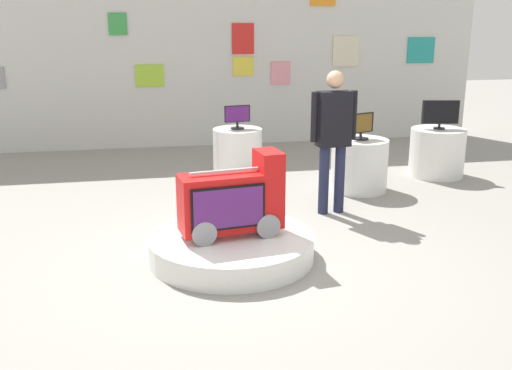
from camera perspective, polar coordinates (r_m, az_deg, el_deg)
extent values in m
plane|color=gray|center=(5.73, 0.61, -7.12)|extent=(30.00, 30.00, 0.00)
cube|color=silver|center=(10.64, -5.38, 12.44)|extent=(10.27, 0.10, 3.22)
cube|color=red|center=(10.66, -1.27, 13.97)|extent=(0.39, 0.02, 0.53)
cube|color=#9ECC33|center=(10.55, -10.25, 10.37)|extent=(0.49, 0.02, 0.38)
cube|color=beige|center=(11.16, 8.67, 12.69)|extent=(0.50, 0.02, 0.55)
cube|color=teal|center=(11.73, 15.66, 12.45)|extent=(0.54, 0.02, 0.47)
cube|color=yellow|center=(10.69, -1.24, 11.41)|extent=(0.37, 0.02, 0.33)
cube|color=green|center=(10.51, -13.24, 14.93)|extent=(0.31, 0.02, 0.37)
cube|color=pink|center=(10.84, 2.39, 10.77)|extent=(0.35, 0.02, 0.41)
cylinder|color=white|center=(5.71, -2.40, -5.98)|extent=(1.59, 1.59, 0.23)
cylinder|color=gray|center=(5.55, -5.50, -4.11)|extent=(0.29, 0.43, 0.23)
cylinder|color=gray|center=(5.71, 0.55, -3.43)|extent=(0.29, 0.43, 0.23)
cube|color=red|center=(5.55, -2.45, -1.60)|extent=(1.01, 0.49, 0.54)
cube|color=red|center=(5.57, 1.22, 2.37)|extent=(0.26, 0.38, 0.19)
cube|color=black|center=(5.36, -2.67, -2.24)|extent=(0.69, 0.11, 0.41)
cube|color=#561E6B|center=(5.36, -2.67, -2.24)|extent=(0.65, 0.11, 0.37)
cube|color=#B2B2B7|center=(5.47, -2.49, 1.40)|extent=(0.77, 0.14, 0.02)
cylinder|color=white|center=(7.98, 9.95, 1.92)|extent=(0.75, 0.75, 0.69)
cylinder|color=black|center=(7.90, 10.08, 4.44)|extent=(0.21, 0.21, 0.02)
cylinder|color=black|center=(7.89, 10.09, 4.76)|extent=(0.04, 0.04, 0.07)
cube|color=black|center=(7.86, 10.15, 5.94)|extent=(0.37, 0.15, 0.26)
cube|color=brown|center=(7.84, 10.16, 5.91)|extent=(0.33, 0.12, 0.23)
cylinder|color=white|center=(8.61, -1.79, 3.18)|extent=(0.71, 0.71, 0.69)
cylinder|color=black|center=(8.54, -1.81, 5.52)|extent=(0.20, 0.20, 0.02)
cylinder|color=black|center=(8.53, -1.82, 5.85)|extent=(0.04, 0.04, 0.08)
cube|color=black|center=(8.50, -1.83, 6.91)|extent=(0.38, 0.09, 0.24)
cube|color=#561E6B|center=(8.48, -1.82, 6.89)|extent=(0.35, 0.06, 0.22)
cylinder|color=white|center=(9.00, 17.10, 3.03)|extent=(0.79, 0.79, 0.69)
cylinder|color=black|center=(8.93, 17.29, 5.27)|extent=(0.17, 0.17, 0.02)
cylinder|color=black|center=(8.92, 17.31, 5.51)|extent=(0.04, 0.04, 0.06)
cube|color=black|center=(8.89, 17.41, 6.76)|extent=(0.53, 0.13, 0.34)
cube|color=black|center=(8.87, 17.50, 6.73)|extent=(0.48, 0.10, 0.30)
cylinder|color=#1E233F|center=(6.94, 6.57, 0.46)|extent=(0.12, 0.12, 0.81)
cylinder|color=#1E233F|center=(7.02, 8.08, 0.58)|extent=(0.12, 0.12, 0.81)
cube|color=black|center=(6.83, 7.54, 6.37)|extent=(0.40, 0.23, 0.63)
sphere|color=tan|center=(6.77, 7.68, 10.08)|extent=(0.20, 0.20, 0.20)
cylinder|color=black|center=(6.73, 5.66, 6.56)|extent=(0.08, 0.08, 0.57)
cylinder|color=black|center=(6.92, 9.39, 6.68)|extent=(0.08, 0.08, 0.57)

